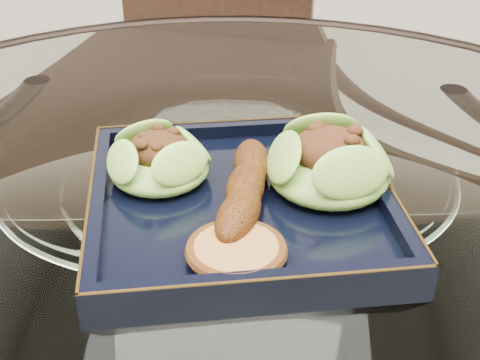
{
  "coord_description": "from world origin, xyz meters",
  "views": [
    {
      "loc": [
        0.04,
        -0.55,
        1.11
      ],
      "look_at": [
        0.01,
        -0.04,
        0.8
      ],
      "focal_mm": 50.0,
      "sensor_mm": 36.0,
      "label": 1
    }
  ],
  "objects": [
    {
      "name": "dining_table",
      "position": [
        -0.0,
        -0.0,
        0.6
      ],
      "size": [
        1.13,
        1.13,
        0.77
      ],
      "color": "white",
      "rests_on": "ground"
    },
    {
      "name": "dining_chair",
      "position": [
        -0.09,
        0.56,
        0.49
      ],
      "size": [
        0.44,
        0.44,
        0.87
      ],
      "rotation": [
        0.0,
        0.0,
        -0.18
      ],
      "color": "black",
      "rests_on": "ground"
    },
    {
      "name": "navy_plate",
      "position": [
        0.01,
        -0.04,
        0.77
      ],
      "size": [
        0.31,
        0.31,
        0.02
      ],
      "primitive_type": "cube",
      "rotation": [
        0.0,
        0.0,
        0.18
      ],
      "color": "black",
      "rests_on": "dining_table"
    },
    {
      "name": "lettuce_wrap_left",
      "position": [
        -0.06,
        -0.01,
        0.8
      ],
      "size": [
        0.11,
        0.11,
        0.03
      ],
      "primitive_type": "ellipsoid",
      "rotation": [
        0.0,
        0.0,
        0.21
      ],
      "color": "#67A12E",
      "rests_on": "navy_plate"
    },
    {
      "name": "lettuce_wrap_right",
      "position": [
        0.1,
        -0.01,
        0.8
      ],
      "size": [
        0.13,
        0.13,
        0.04
      ],
      "primitive_type": "ellipsoid",
      "rotation": [
        0.0,
        0.0,
        -0.18
      ],
      "color": "#55942B",
      "rests_on": "navy_plate"
    },
    {
      "name": "roasted_plantain",
      "position": [
        0.02,
        -0.05,
        0.8
      ],
      "size": [
        0.05,
        0.16,
        0.03
      ],
      "primitive_type": "ellipsoid",
      "rotation": [
        0.0,
        0.0,
        1.49
      ],
      "color": "#622C0A",
      "rests_on": "navy_plate"
    },
    {
      "name": "crumb_patty",
      "position": [
        0.02,
        -0.13,
        0.79
      ],
      "size": [
        0.09,
        0.09,
        0.01
      ],
      "primitive_type": "cylinder",
      "rotation": [
        0.0,
        0.0,
        0.24
      ],
      "color": "#B6733C",
      "rests_on": "navy_plate"
    }
  ]
}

